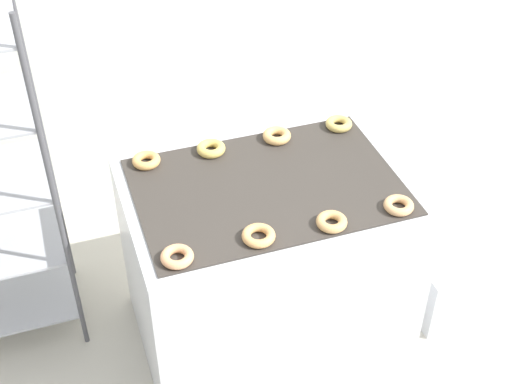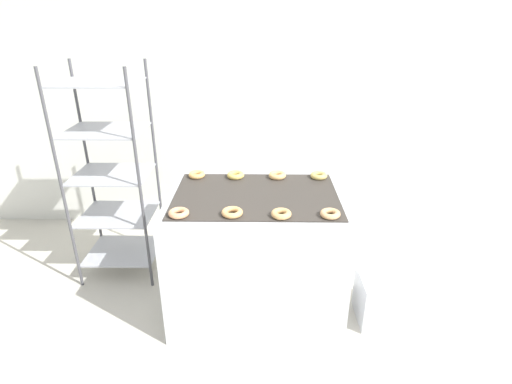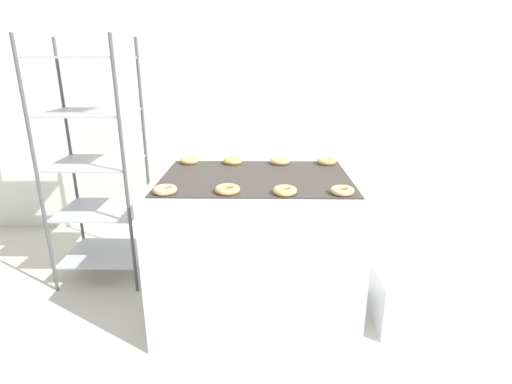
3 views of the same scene
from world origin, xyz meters
name	(u,v)px [view 1 (image 1 of 3)]	position (x,y,z in m)	size (l,w,h in m)	color
fryer_machine	(266,264)	(0.00, 0.69, 0.48)	(1.24, 0.89, 0.96)	silver
glaze_bin	(442,284)	(0.92, 0.55, 0.18)	(0.31, 0.35, 0.36)	silver
donut_near_left	(177,257)	(-0.48, 0.37, 0.98)	(0.13, 0.13, 0.04)	#EDA670
donut_near_midleft	(259,236)	(-0.15, 0.38, 0.98)	(0.14, 0.14, 0.04)	#E9AB65
donut_near_midright	(332,222)	(0.16, 0.37, 0.98)	(0.13, 0.13, 0.04)	tan
donut_near_right	(399,205)	(0.47, 0.37, 0.97)	(0.13, 0.13, 0.04)	#E1AB70
donut_far_left	(146,160)	(-0.46, 1.02, 0.98)	(0.13, 0.13, 0.04)	#ECAE5E
donut_far_midleft	(211,148)	(-0.16, 1.01, 0.98)	(0.13, 0.13, 0.04)	#DEBE5C
donut_far_midright	(277,136)	(0.16, 1.01, 0.98)	(0.13, 0.13, 0.04)	#EBB46A
donut_far_right	(339,124)	(0.48, 1.01, 0.98)	(0.13, 0.13, 0.04)	#D4B860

